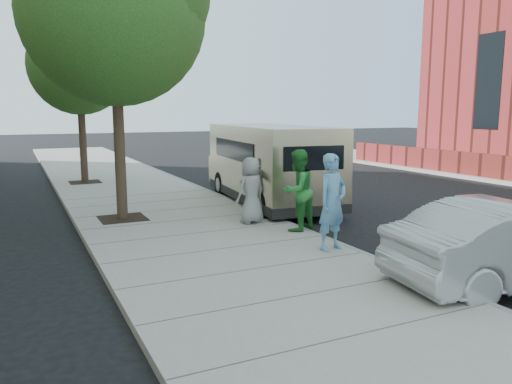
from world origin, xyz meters
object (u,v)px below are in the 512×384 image
at_px(tree_near, 115,6).
at_px(person_officer, 332,202).
at_px(person_green_shirt, 297,190).
at_px(person_gray_shirt, 251,190).
at_px(van, 269,163).
at_px(person_striped_polo, 263,187).
at_px(parking_meter, 257,174).
at_px(tree_far, 80,61).

relative_size(tree_near, person_officer, 3.80).
xyz_separation_m(person_green_shirt, person_gray_shirt, (-0.65, 1.20, -0.13)).
bearing_deg(van, person_striped_polo, -114.92).
relative_size(person_officer, person_striped_polo, 1.24).
height_order(tree_near, person_gray_shirt, tree_near).
bearing_deg(van, tree_near, -164.14).
height_order(parking_meter, person_officer, person_officer).
bearing_deg(person_officer, person_green_shirt, 69.21).
bearing_deg(tree_far, van, -55.01).
bearing_deg(parking_meter, van, 32.19).
height_order(tree_far, person_officer, tree_far).
distance_m(tree_far, person_green_shirt, 11.92).
bearing_deg(person_gray_shirt, person_green_shirt, 102.63).
distance_m(parking_meter, person_striped_polo, 0.53).
relative_size(tree_far, van, 0.93).
bearing_deg(person_striped_polo, parking_meter, -118.92).
xyz_separation_m(parking_meter, van, (1.24, 1.71, 0.09)).
bearing_deg(person_officer, tree_near, 109.44).
distance_m(tree_far, person_gray_shirt, 10.71).
xyz_separation_m(tree_near, van, (4.75, 0.82, -4.21)).
bearing_deg(person_gray_shirt, tree_near, -51.00).
distance_m(van, person_gray_shirt, 3.42).
relative_size(van, person_green_shirt, 3.61).
bearing_deg(person_green_shirt, parking_meter, -112.99).
height_order(van, person_striped_polo, van).
relative_size(person_green_shirt, person_striped_polo, 1.21).
height_order(van, person_gray_shirt, van).
distance_m(tree_far, person_striped_polo, 10.35).
distance_m(tree_near, person_striped_polo, 5.90).
distance_m(tree_far, van, 9.01).
distance_m(parking_meter, person_officer, 4.04).
distance_m(tree_far, person_officer, 13.47).
xyz_separation_m(person_officer, person_green_shirt, (0.21, 1.75, -0.02)).
relative_size(tree_near, parking_meter, 4.97).
relative_size(parking_meter, person_green_shirt, 0.78).
distance_m(van, person_green_shirt, 4.20).
height_order(van, person_officer, van).
height_order(person_green_shirt, person_striped_polo, person_green_shirt).
distance_m(person_gray_shirt, person_striped_polo, 0.91).
bearing_deg(person_green_shirt, tree_near, -64.30).
bearing_deg(person_green_shirt, person_gray_shirt, -83.26).
height_order(tree_far, parking_meter, tree_far).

